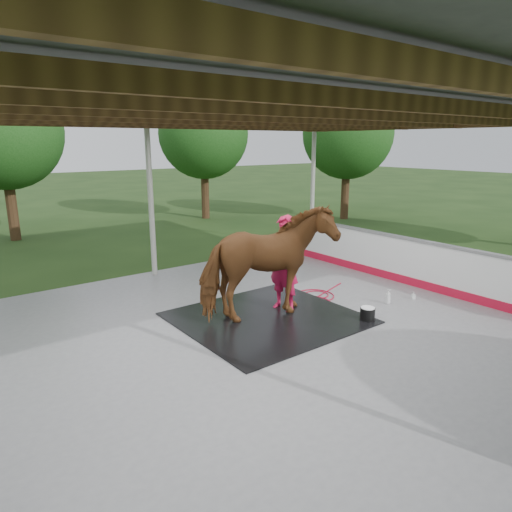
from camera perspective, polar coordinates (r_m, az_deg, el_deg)
ground at (r=8.55m, az=1.23°, el=-9.70°), size 100.00×100.00×0.00m
concrete_slab at (r=8.54m, az=1.23°, el=-9.55°), size 12.00×10.00×0.05m
pavilion_structure at (r=7.84m, az=1.39°, el=17.87°), size 12.60×10.60×4.05m
dasher_board at (r=11.64m, az=19.25°, el=-0.91°), size 0.16×8.00×1.15m
tree_belt at (r=8.72m, az=-0.87°, el=16.32°), size 28.00×28.00×5.80m
rubber_mat at (r=9.11m, az=1.45°, el=-7.73°), size 3.33×3.12×0.02m
horse at (r=8.76m, az=1.49°, el=-0.95°), size 2.77×1.61×2.20m
handler at (r=9.30m, az=3.63°, el=-0.94°), size 0.61×0.80×1.98m
wash_bucket at (r=9.22m, az=13.76°, el=-7.03°), size 0.29×0.29×0.27m
soap_bottle_a at (r=10.25m, az=16.16°, el=-4.90°), size 0.17×0.17×0.32m
soap_bottle_b at (r=10.74m, az=19.07°, el=-4.69°), size 0.10×0.10×0.17m
hose_coil at (r=10.30m, az=6.23°, el=-5.20°), size 2.12×1.59×0.02m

